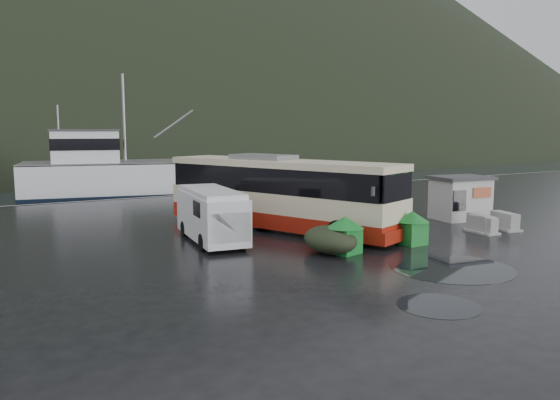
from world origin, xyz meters
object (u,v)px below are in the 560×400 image
white_van (212,241)px  waste_bin_right (345,253)px  fishing_trawler (163,184)px  coach_bus (280,229)px  waste_bin_left (411,244)px  ticket_kiosk (459,219)px  jersey_barrier_c (482,233)px  jersey_barrier_b (504,229)px  dome_tent (330,253)px  jersey_barrier_a (480,232)px

white_van → waste_bin_right: size_ratio=3.75×
fishing_trawler → coach_bus: bearing=-82.9°
white_van → waste_bin_left: 8.89m
ticket_kiosk → jersey_barrier_c: ticket_kiosk is taller
coach_bus → waste_bin_right: bearing=-115.1°
coach_bus → jersey_barrier_b: 11.34m
coach_bus → fishing_trawler: fishing_trawler is taller
white_van → waste_bin_right: white_van is taller
waste_bin_right → waste_bin_left: bearing=-1.3°
waste_bin_right → dome_tent: bearing=139.1°
ticket_kiosk → jersey_barrier_a: size_ratio=1.79×
jersey_barrier_c → fishing_trawler: 31.78m
dome_tent → jersey_barrier_a: (9.03, 0.01, 0.00)m
ticket_kiosk → jersey_barrier_b: 3.40m
jersey_barrier_a → jersey_barrier_c: size_ratio=1.06×
white_van → jersey_barrier_c: bearing=-13.9°
ticket_kiosk → jersey_barrier_b: size_ratio=1.78×
dome_tent → jersey_barrier_a: 9.03m
waste_bin_left → jersey_barrier_a: waste_bin_left is taller
white_van → dome_tent: bearing=-46.7°
jersey_barrier_c → jersey_barrier_b: bearing=1.7°
jersey_barrier_c → coach_bus: bearing=143.6°
jersey_barrier_c → white_van: bearing=158.7°
jersey_barrier_a → fishing_trawler: fishing_trawler is taller
jersey_barrier_a → jersey_barrier_b: 1.62m
dome_tent → jersey_barrier_c: size_ratio=1.71×
waste_bin_left → waste_bin_right: size_ratio=0.96×
fishing_trawler → jersey_barrier_c: bearing=-67.5°
waste_bin_right → jersey_barrier_b: (10.19, 0.23, 0.00)m
dome_tent → jersey_barrier_b: dome_tent is taller
dome_tent → jersey_barrier_a: size_ratio=1.61×
jersey_barrier_a → jersey_barrier_c: (-0.13, -0.22, 0.00)m
waste_bin_right → fishing_trawler: (2.69, 31.43, 0.00)m
white_van → waste_bin_left: size_ratio=3.88×
jersey_barrier_c → waste_bin_right: bearing=-178.8°
dome_tent → jersey_barrier_c: bearing=-1.4°
jersey_barrier_a → fishing_trawler: 31.59m
white_van → ticket_kiosk: (14.46, -1.35, 0.00)m
dome_tent → fishing_trawler: fishing_trawler is taller
coach_bus → white_van: bearing=174.2°
waste_bin_right → jersey_barrier_c: bearing=1.2°
waste_bin_left → jersey_barrier_c: (4.85, 0.26, 0.00)m
dome_tent → waste_bin_left: bearing=-6.6°
waste_bin_left → dome_tent: size_ratio=0.53×
coach_bus → fishing_trawler: 25.47m
jersey_barrier_c → dome_tent: bearing=178.6°
jersey_barrier_a → fishing_trawler: size_ratio=0.06×
dome_tent → ticket_kiosk: ticket_kiosk is taller
fishing_trawler → dome_tent: bearing=-83.7°
ticket_kiosk → white_van: bearing=-177.3°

